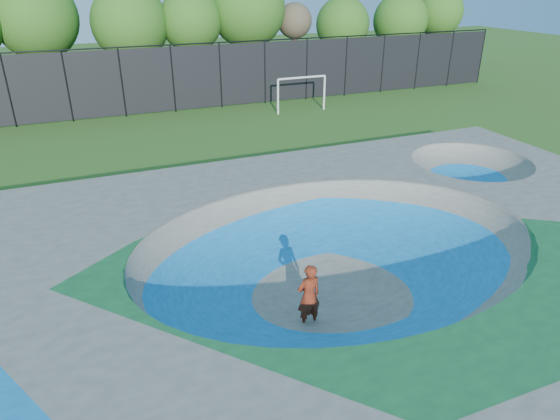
{
  "coord_description": "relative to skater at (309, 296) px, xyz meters",
  "views": [
    {
      "loc": [
        -5.83,
        -9.97,
        7.72
      ],
      "look_at": [
        -0.43,
        3.0,
        1.1
      ],
      "focal_mm": 32.0,
      "sensor_mm": 36.0,
      "label": 1
    }
  ],
  "objects": [
    {
      "name": "ground",
      "position": [
        1.44,
        1.19,
        -0.85
      ],
      "size": [
        120.0,
        120.0,
        0.0
      ],
      "primitive_type": "plane",
      "color": "#2C5417",
      "rests_on": "ground"
    },
    {
      "name": "skate_deck",
      "position": [
        1.44,
        1.19,
        -0.1
      ],
      "size": [
        22.0,
        14.0,
        1.5
      ],
      "primitive_type": "cube",
      "color": "gray",
      "rests_on": "ground"
    },
    {
      "name": "skater",
      "position": [
        0.0,
        0.0,
        0.0
      ],
      "size": [
        0.65,
        0.46,
        1.69
      ],
      "primitive_type": "imported",
      "rotation": [
        0.0,
        0.0,
        3.23
      ],
      "color": "red",
      "rests_on": "ground"
    },
    {
      "name": "treeline",
      "position": [
        -2.22,
        27.77,
        4.11
      ],
      "size": [
        52.55,
        6.8,
        8.3
      ],
      "color": "#442E22",
      "rests_on": "ground"
    },
    {
      "name": "skateboard",
      "position": [
        0.0,
        0.0,
        -0.82
      ],
      "size": [
        0.81,
        0.36,
        0.05
      ],
      "primitive_type": "cube",
      "rotation": [
        0.0,
        0.0,
        0.19
      ],
      "color": "black",
      "rests_on": "ground"
    },
    {
      "name": "soccer_goal",
      "position": [
        8.7,
        19.19,
        0.65
      ],
      "size": [
        3.27,
        0.12,
        2.16
      ],
      "color": "silver",
      "rests_on": "ground"
    },
    {
      "name": "fence",
      "position": [
        1.44,
        22.19,
        1.25
      ],
      "size": [
        48.09,
        0.09,
        4.04
      ],
      "color": "black",
      "rests_on": "ground"
    }
  ]
}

